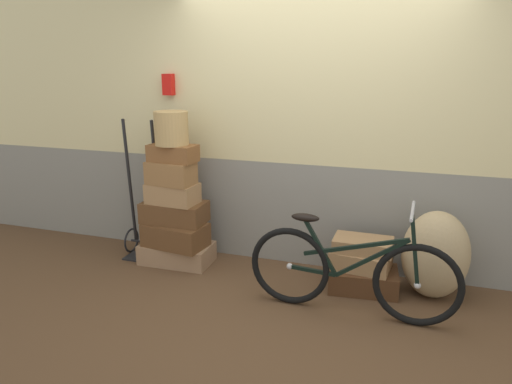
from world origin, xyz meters
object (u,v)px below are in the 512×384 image
Objects in this scene: suitcase_1 at (176,235)px; suitcase_8 at (363,245)px; suitcase_3 at (173,193)px; suitcase_7 at (361,259)px; luggage_trolley at (145,222)px; suitcase_6 at (363,279)px; burlap_sack at (435,255)px; suitcase_4 at (171,173)px; bicycle at (350,273)px; wicker_basket at (171,128)px; suitcase_0 at (177,253)px; suitcase_5 at (173,153)px; suitcase_2 at (175,212)px.

suitcase_8 reaches higher than suitcase_1.
suitcase_8 is (1.76, 0.06, 0.10)m from suitcase_1.
suitcase_3 reaches higher than suitcase_8.
luggage_trolley is at bearing -175.07° from suitcase_7.
burlap_sack is at bearing 0.12° from suitcase_6.
suitcase_4 is 1.87m from bicycle.
luggage_trolley reaches higher than suitcase_3.
suitcase_8 is at bearing 6.98° from suitcase_4.
wicker_basket is 0.19× the size of bicycle.
suitcase_0 is 0.61m from suitcase_3.
suitcase_3 is at bearing -170.42° from suitcase_5.
suitcase_0 is 1.55× the size of suitcase_5.
luggage_trolley is (-0.39, 0.07, -0.74)m from suitcase_5.
suitcase_2 is at bearing 103.25° from suitcase_4.
suitcase_8 is at bearing 8.72° from suitcase_1.
suitcase_3 reaches higher than suitcase_1.
suitcase_2 is 0.37× the size of bicycle.
luggage_trolley is 0.85× the size of bicycle.
suitcase_7 is 0.99× the size of suitcase_8.
suitcase_4 is at bearing -172.28° from suitcase_7.
wicker_basket is at bearing -11.29° from luggage_trolley.
wicker_basket is (-0.00, -0.00, 0.23)m from suitcase_5.
wicker_basket reaches higher than suitcase_8.
suitcase_7 is 0.60m from burlap_sack.
suitcase_1 is 2.34m from burlap_sack.
suitcase_3 is at bearing 137.87° from suitcase_1.
suitcase_1 is at bearing -19.07° from suitcase_4.
luggage_trolley is at bearing 168.71° from wicker_basket.
suitcase_5 is 0.89× the size of suitcase_8.
burlap_sack is at bearing 3.45° from suitcase_8.
suitcase_4 is 0.19m from suitcase_5.
suitcase_7 is at bearing -160.03° from suitcase_8.
bicycle is (1.74, -0.45, -0.36)m from suitcase_3.
suitcase_6 is at bearing -1.72° from suitcase_0.
suitcase_3 is 0.62m from wicker_basket.
suitcase_5 reaches higher than burlap_sack.
suitcase_0 is at bearing 165.08° from bicycle.
suitcase_6 is at bearing -53.91° from suitcase_8.
suitcase_0 is 0.92× the size of burlap_sack.
suitcase_1 is 1.19× the size of suitcase_8.
bicycle reaches higher than suitcase_0.
suitcase_3 is at bearing -172.92° from suitcase_7.
luggage_trolley is (-2.14, 0.05, 0.09)m from suitcase_7.
suitcase_5 is 0.84m from luggage_trolley.
suitcase_6 is at bearing -1.84° from suitcase_2.
burlap_sack is (2.36, 0.07, -0.53)m from suitcase_4.
suitcase_1 is 0.61m from suitcase_4.
suitcase_1 is 0.98× the size of suitcase_2.
wicker_basket is at bearing -99.34° from suitcase_5.
suitcase_8 is (0.01, 0.00, 0.13)m from suitcase_7.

